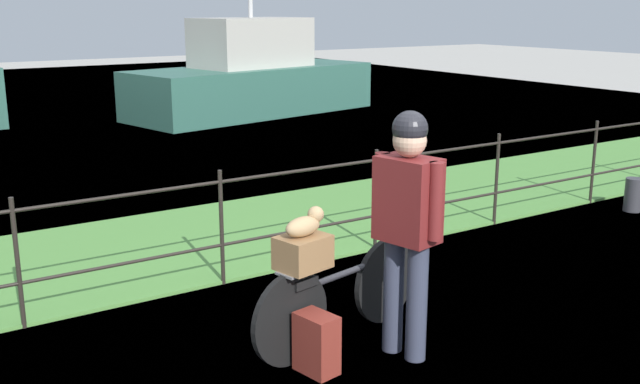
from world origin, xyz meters
The scene contains 11 objects.
ground_plane centered at (0.00, 0.00, 0.00)m, with size 60.00×60.00×0.00m, color #B2ADA3.
grass_strip centered at (0.00, 3.30, 0.01)m, with size 27.00×2.40×0.03m, color #569342.
harbor_water centered at (0.00, 11.43, 0.00)m, with size 30.00×30.00×0.00m, color slate.
iron_fence centered at (0.00, 2.11, 0.58)m, with size 18.04×0.04×1.00m.
bicycle_main centered at (-0.63, 0.64, 0.34)m, with size 1.60×0.39×0.65m.
wooden_crate centered at (-0.97, 0.56, 0.76)m, with size 0.33×0.26×0.22m, color olive.
terrier_dog centered at (-0.95, 0.57, 0.94)m, with size 0.32×0.20×0.18m.
cyclist_person centered at (-0.36, 0.23, 1.00)m, with size 0.34×0.53×1.68m.
backpack_on_paving centered at (-1.00, 0.35, 0.20)m, with size 0.28×0.18×0.40m, color maroon.
mooring_bollard centered at (4.19, 1.61, 0.19)m, with size 0.20×0.20×0.39m, color #38383D.
moored_boat_near centered at (4.27, 11.08, 0.76)m, with size 5.84×3.12×3.66m.
Camera 1 is at (-3.40, -3.36, 2.33)m, focal length 41.62 mm.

